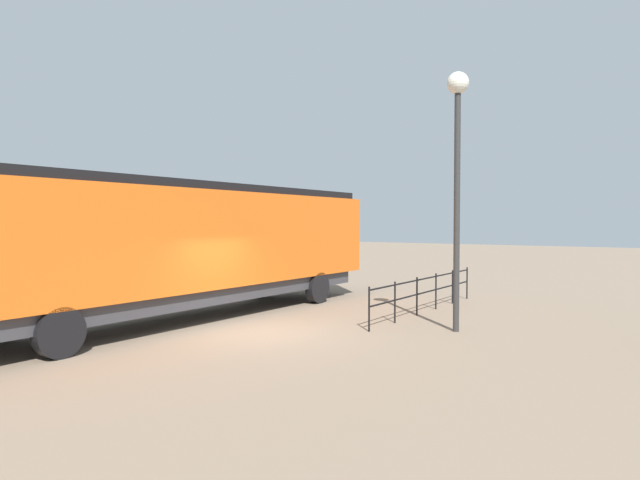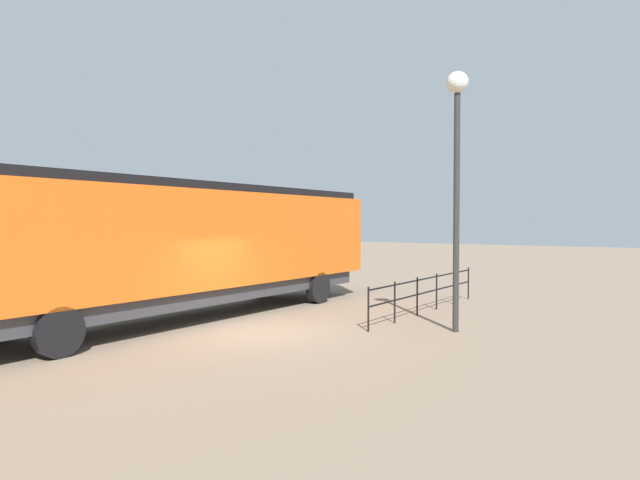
# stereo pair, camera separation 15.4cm
# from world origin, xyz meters

# --- Properties ---
(ground_plane) EXTENTS (120.00, 120.00, 0.00)m
(ground_plane) POSITION_xyz_m (0.00, 0.00, 0.00)
(ground_plane) COLOR #84705B
(locomotive) EXTENTS (2.98, 15.04, 4.01)m
(locomotive) POSITION_xyz_m (-3.01, 0.83, 2.26)
(locomotive) COLOR orange
(locomotive) RESTS_ON ground_plane
(lamp_post) EXTENTS (0.57, 0.57, 6.77)m
(lamp_post) POSITION_xyz_m (4.22, 3.03, 4.94)
(lamp_post) COLOR #2D2D2D
(lamp_post) RESTS_ON ground_plane
(platform_fence) EXTENTS (0.05, 7.59, 1.18)m
(platform_fence) POSITION_xyz_m (2.34, 5.50, 0.75)
(platform_fence) COLOR black
(platform_fence) RESTS_ON ground_plane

